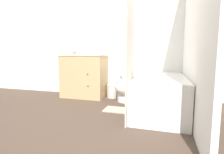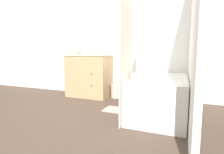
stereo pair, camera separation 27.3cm
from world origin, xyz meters
name	(u,v)px [view 1 (the left image)]	position (x,y,z in m)	size (l,w,h in m)	color
ground_plane	(86,129)	(0.00, 0.00, 0.00)	(14.00, 14.00, 0.00)	#47382D
wall_back	(122,37)	(-0.01, 1.81, 1.25)	(8.00, 0.06, 2.50)	silver
wall_right	(192,28)	(1.22, 0.89, 1.25)	(0.05, 2.78, 2.50)	silver
vanity_cabinet	(84,75)	(-0.74, 1.52, 0.45)	(0.91, 0.55, 0.89)	tan
sink_faucet	(88,53)	(-0.74, 1.70, 0.92)	(0.14, 0.12, 0.12)	silver
toilet	(127,84)	(0.19, 1.43, 0.33)	(0.39, 0.65, 0.84)	white
bathtub	(160,93)	(0.82, 0.99, 0.28)	(0.73, 1.58, 0.55)	white
shower_curtain	(130,49)	(0.44, 0.41, 0.95)	(0.02, 0.50, 1.89)	silver
wastebasket	(112,91)	(-0.15, 1.61, 0.14)	(0.23, 0.23, 0.27)	#B7B2A8
tissue_box	(96,52)	(-0.51, 1.61, 0.94)	(0.13, 0.15, 0.12)	beige
soap_dispenser	(102,51)	(-0.36, 1.56, 0.96)	(0.05, 0.05, 0.16)	white
hand_towel_folded	(69,53)	(-1.03, 1.42, 0.92)	(0.25, 0.16, 0.07)	tan
bath_towel_folded	(149,76)	(0.68, 0.55, 0.59)	(0.34, 0.25, 0.09)	beige
bath_mat	(120,110)	(0.22, 0.81, 0.01)	(0.51, 0.29, 0.02)	tan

